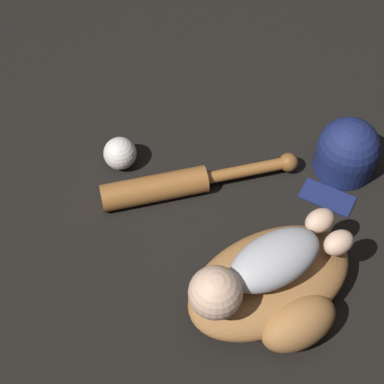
% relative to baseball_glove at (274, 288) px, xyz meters
% --- Properties ---
extents(ground_plane, '(6.00, 6.00, 0.00)m').
position_rel_baseball_glove_xyz_m(ground_plane, '(-0.03, -0.04, -0.05)').
color(ground_plane, black).
extents(baseball_glove, '(0.41, 0.32, 0.11)m').
position_rel_baseball_glove_xyz_m(baseball_glove, '(0.00, 0.00, 0.00)').
color(baseball_glove, '#A8703D').
rests_on(baseball_glove, ground).
extents(baby_figure, '(0.37, 0.17, 0.10)m').
position_rel_baseball_glove_xyz_m(baby_figure, '(0.03, -0.02, 0.10)').
color(baby_figure, '#B2B2B7').
rests_on(baby_figure, baseball_glove).
extents(baseball_bat, '(0.43, 0.27, 0.06)m').
position_rel_baseball_glove_xyz_m(baseball_bat, '(-0.04, -0.34, -0.02)').
color(baseball_bat, '#9E602D').
rests_on(baseball_bat, ground).
extents(baseball, '(0.08, 0.08, 0.08)m').
position_rel_baseball_glove_xyz_m(baseball, '(0.01, -0.49, -0.01)').
color(baseball, white).
rests_on(baseball, ground).
extents(baseball_cap, '(0.22, 0.18, 0.15)m').
position_rel_baseball_glove_xyz_m(baseball_cap, '(-0.38, -0.12, 0.01)').
color(baseball_cap, navy).
rests_on(baseball_cap, ground).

